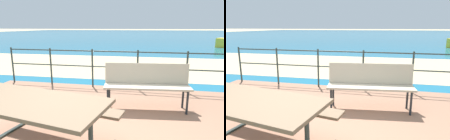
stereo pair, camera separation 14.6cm
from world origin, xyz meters
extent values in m
cube|color=#996B51|center=(0.00, 0.00, 0.03)|extent=(6.40, 5.20, 0.06)
cube|color=#196B8E|center=(0.00, 40.00, 0.01)|extent=(90.00, 90.00, 0.01)
cube|color=tan|center=(0.00, 5.88, 0.01)|extent=(54.06, 5.68, 0.01)
cube|color=#7A6047|center=(-0.46, -0.61, 0.83)|extent=(1.96, 1.11, 0.04)
cube|color=#7A6047|center=(-0.34, 0.01, 0.54)|extent=(1.86, 0.59, 0.04)
cube|color=#BCAD93|center=(0.85, 1.20, 0.53)|extent=(1.65, 0.56, 0.04)
cube|color=#BCAD93|center=(0.83, 1.38, 0.74)|extent=(1.61, 0.23, 0.40)
cylinder|color=#1E2328|center=(0.14, 0.97, 0.29)|extent=(0.04, 0.04, 0.47)
cylinder|color=#1E2328|center=(0.11, 1.27, 0.29)|extent=(0.04, 0.04, 0.47)
cylinder|color=#1E2328|center=(1.58, 1.12, 0.29)|extent=(0.04, 0.04, 0.47)
cylinder|color=#1E2328|center=(1.55, 1.42, 0.29)|extent=(0.04, 0.04, 0.47)
cylinder|color=#2D3833|center=(-2.95, 2.47, 0.56)|extent=(0.04, 0.04, 1.01)
cylinder|color=#2D3833|center=(-1.77, 2.47, 0.56)|extent=(0.04, 0.04, 1.01)
cylinder|color=#2D3833|center=(-0.59, 2.47, 0.56)|extent=(0.04, 0.04, 1.01)
cylinder|color=#2D3833|center=(0.59, 2.47, 0.56)|extent=(0.04, 0.04, 1.01)
cylinder|color=#2D3833|center=(1.77, 2.47, 0.56)|extent=(0.04, 0.04, 1.01)
cylinder|color=#2D3833|center=(0.00, 2.47, 1.02)|extent=(5.90, 0.03, 0.03)
cylinder|color=#2D3833|center=(0.00, 2.47, 0.61)|extent=(5.90, 0.03, 0.03)
camera|label=1|loc=(0.88, -2.48, 1.64)|focal=31.99mm
camera|label=2|loc=(1.02, -2.45, 1.64)|focal=31.99mm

